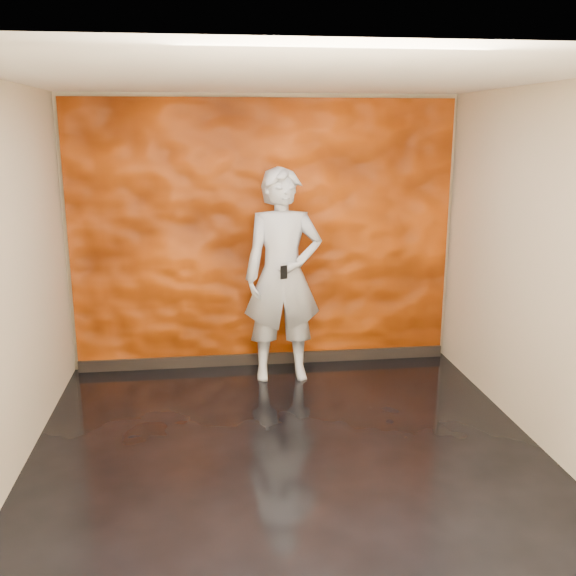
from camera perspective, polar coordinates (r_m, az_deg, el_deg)
name	(u,v)px	position (r m, az deg, el deg)	size (l,w,h in m)	color
room	(288,277)	(4.71, -0.01, 0.98)	(4.02, 4.02, 2.81)	black
feature_wall	(264,236)	(6.63, -2.14, 4.61)	(3.90, 0.06, 2.75)	#DC500A
baseboard	(265,358)	(6.93, -2.02, -6.28)	(3.90, 0.04, 0.12)	black
man	(283,276)	(6.29, -0.45, 1.08)	(0.77, 0.50, 2.11)	#A2A6B2
phone	(284,272)	(5.97, -0.37, 1.40)	(0.07, 0.01, 0.13)	black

